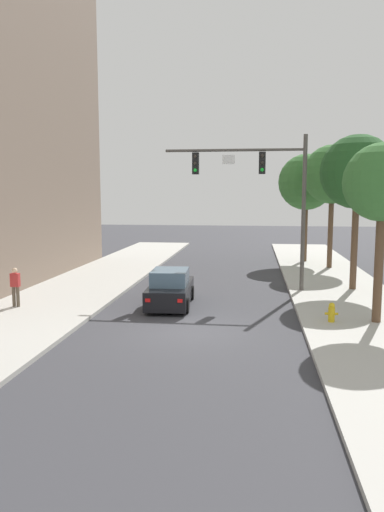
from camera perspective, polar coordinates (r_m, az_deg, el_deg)
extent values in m
plane|color=#38383D|center=(17.33, -0.32, -8.80)|extent=(120.00, 120.00, 0.00)
cube|color=#B2AFA8|center=(19.25, -20.05, -7.39)|extent=(5.00, 60.00, 0.15)
cube|color=#B2AFA8|center=(17.70, 21.30, -8.71)|extent=(5.00, 60.00, 0.15)
cylinder|color=#514C47|center=(23.94, 13.07, 4.92)|extent=(0.20, 0.20, 7.50)
cylinder|color=#514C47|center=(23.92, 5.03, 12.39)|extent=(6.74, 0.14, 0.14)
cube|color=black|center=(23.85, 8.31, 10.85)|extent=(0.32, 0.28, 1.05)
sphere|color=#2D2823|center=(23.73, 8.33, 11.67)|extent=(0.18, 0.18, 0.18)
sphere|color=#2D2823|center=(23.70, 8.32, 10.87)|extent=(0.18, 0.18, 0.18)
sphere|color=green|center=(23.68, 8.30, 10.08)|extent=(0.18, 0.18, 0.18)
cube|color=black|center=(24.02, 0.43, 10.90)|extent=(0.32, 0.28, 1.05)
sphere|color=#2D2823|center=(23.90, 0.39, 11.71)|extent=(0.18, 0.18, 0.18)
sphere|color=#2D2823|center=(23.87, 0.39, 10.92)|extent=(0.18, 0.18, 0.18)
sphere|color=green|center=(23.85, 0.39, 10.13)|extent=(0.18, 0.18, 0.18)
cube|color=white|center=(23.87, 4.36, 11.32)|extent=(0.60, 0.03, 0.44)
cube|color=black|center=(21.03, -2.56, -4.37)|extent=(1.90, 4.28, 0.80)
cube|color=slate|center=(20.76, -2.63, -2.51)|extent=(1.59, 2.07, 0.64)
cylinder|color=black|center=(22.46, -4.20, -4.27)|extent=(0.25, 0.65, 0.64)
cylinder|color=black|center=(22.27, -0.08, -4.34)|extent=(0.25, 0.65, 0.64)
cylinder|color=black|center=(19.94, -5.34, -5.74)|extent=(0.25, 0.65, 0.64)
cylinder|color=black|center=(19.74, -0.69, -5.85)|extent=(0.25, 0.65, 0.64)
cube|color=red|center=(19.05, -5.27, -5.25)|extent=(0.20, 0.05, 0.14)
cube|color=red|center=(18.88, -1.43, -5.34)|extent=(0.20, 0.05, 0.14)
cylinder|color=brown|center=(21.51, -20.34, -4.52)|extent=(0.14, 0.14, 0.85)
cylinder|color=brown|center=(21.43, -19.91, -4.55)|extent=(0.14, 0.14, 0.85)
cube|color=#B72D2D|center=(21.34, -20.21, -2.68)|extent=(0.36, 0.22, 0.56)
sphere|color=beige|center=(21.28, -20.26, -1.62)|extent=(0.22, 0.22, 0.22)
cylinder|color=gold|center=(18.55, 16.19, -6.66)|extent=(0.24, 0.24, 0.55)
sphere|color=gold|center=(18.47, 16.22, -5.65)|extent=(0.22, 0.22, 0.22)
cylinder|color=gold|center=(18.51, 15.64, -6.58)|extent=(0.12, 0.09, 0.09)
cylinder|color=gold|center=(18.57, 16.74, -6.58)|extent=(0.12, 0.09, 0.09)
cylinder|color=brown|center=(18.76, 21.23, -1.28)|extent=(0.32, 0.32, 4.04)
sphere|color=#387033|center=(18.58, 21.67, 8.14)|extent=(2.81, 2.81, 2.81)
cylinder|color=brown|center=(25.02, 18.67, 1.27)|extent=(0.32, 0.32, 4.41)
sphere|color=#235123|center=(24.93, 19.00, 9.41)|extent=(3.58, 3.58, 3.58)
cylinder|color=brown|center=(32.07, 16.06, 2.72)|extent=(0.32, 0.32, 4.55)
sphere|color=#387033|center=(32.01, 16.29, 9.27)|extent=(3.71, 3.71, 3.71)
cylinder|color=brown|center=(34.77, 13.24, 2.75)|extent=(0.32, 0.32, 4.09)
sphere|color=#387033|center=(34.68, 13.40, 8.52)|extent=(3.87, 3.87, 3.87)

